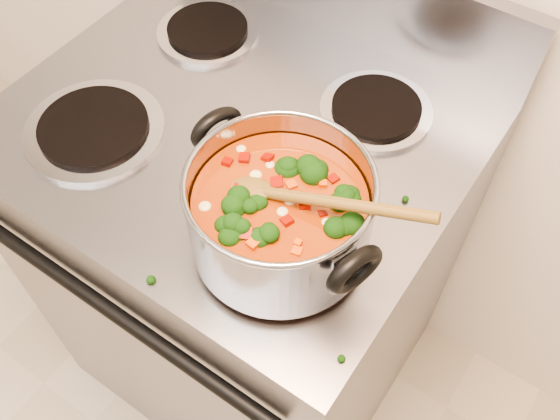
# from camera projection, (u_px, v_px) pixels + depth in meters

# --- Properties ---
(electric_range) EXTENTS (0.74, 0.67, 1.08)m
(electric_range) POSITION_uv_depth(u_px,v_px,m) (249.00, 263.00, 1.38)
(electric_range) COLOR gray
(electric_range) RESTS_ON ground
(stockpot) EXTENTS (0.31, 0.24, 0.15)m
(stockpot) POSITION_uv_depth(u_px,v_px,m) (280.00, 214.00, 0.81)
(stockpot) COLOR #94949B
(stockpot) RESTS_ON electric_range
(wooden_spoon) EXTENTS (0.27, 0.09, 0.09)m
(wooden_spoon) POSITION_uv_depth(u_px,v_px,m) (292.00, 196.00, 0.77)
(wooden_spoon) COLOR brown
(wooden_spoon) RESTS_ON stockpot
(cooktop_crumbs) EXTENTS (0.28, 0.33, 0.01)m
(cooktop_crumbs) POSITION_uv_depth(u_px,v_px,m) (336.00, 241.00, 0.87)
(cooktop_crumbs) COLOR black
(cooktop_crumbs) RESTS_ON electric_range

